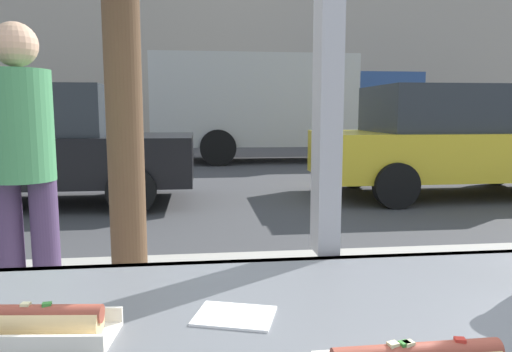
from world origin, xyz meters
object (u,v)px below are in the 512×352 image
Objects in this scene: parked_car_yellow at (451,141)px; box_truck at (280,104)px; parked_car_black at (43,145)px; hotdog_tray_far at (26,324)px; pedestrian at (23,163)px.

parked_car_yellow is 0.62× the size of box_truck.
parked_car_black is 0.59× the size of box_truck.
hotdog_tray_far is 0.16× the size of pedestrian.
parked_car_yellow is at bearing 43.50° from pedestrian.
hotdog_tray_far is at bearing -122.99° from parked_car_yellow.
pedestrian is (-4.88, -4.63, 0.20)m from parked_car_yellow.
hotdog_tray_far is at bearing -70.97° from pedestrian.
parked_car_black is 7.29m from box_truck.
pedestrian is (1.32, -4.63, 0.21)m from parked_car_black.
parked_car_black is at bearing 105.92° from pedestrian.
hotdog_tray_far is 0.06× the size of parked_car_black.
box_truck is at bearing 107.17° from parked_car_yellow.
parked_car_yellow is 2.66× the size of pedestrian.
parked_car_yellow reaches higher than hotdog_tray_far.
box_truck is (-1.78, 5.76, 0.67)m from parked_car_yellow.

